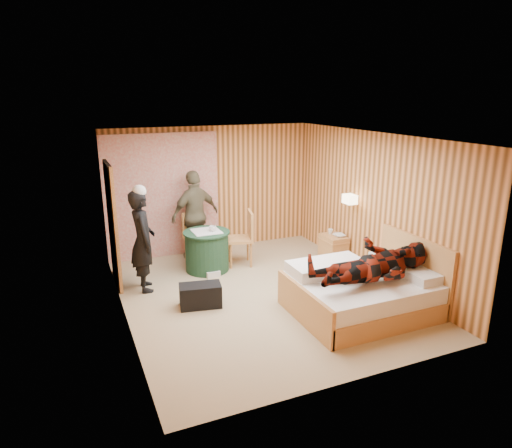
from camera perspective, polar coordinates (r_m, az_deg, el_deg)
name	(u,v)px	position (r m, az deg, el deg)	size (l,w,h in m)	color
floor	(261,294)	(7.41, 0.61, -8.78)	(4.20, 5.00, 0.01)	tan
ceiling	(261,137)	(6.75, 0.68, 10.85)	(4.20, 5.00, 0.01)	white
wall_back	(211,189)	(9.26, -5.63, 4.39)	(4.20, 0.02, 2.50)	#F5A15E
wall_left	(120,236)	(6.46, -16.68, -1.41)	(0.02, 5.00, 2.50)	#F5A15E
wall_right	(374,206)	(8.03, 14.50, 2.13)	(0.02, 5.00, 2.50)	#F5A15E
curtain	(163,196)	(8.96, -11.59, 3.41)	(2.20, 0.08, 2.40)	beige
doorway	(112,225)	(7.86, -17.52, -0.10)	(0.06, 0.90, 2.05)	black
wall_lamp	(350,199)	(8.27, 11.67, 3.07)	(0.26, 0.24, 0.16)	gold
bed	(361,292)	(6.94, 13.05, -8.28)	(1.97, 1.52, 1.05)	tan
nightstand	(333,248)	(8.84, 9.64, -2.97)	(0.39, 0.53, 0.51)	tan
round_table	(207,250)	(8.30, -6.15, -3.31)	(0.84, 0.84, 0.74)	#21482D
chair_far	(195,232)	(8.84, -7.62, -1.00)	(0.54, 0.54, 0.93)	tan
chair_near	(244,234)	(8.46, -1.49, -1.25)	(0.56, 0.56, 1.02)	tan
duffel_bag	(200,296)	(7.00, -6.96, -8.87)	(0.62, 0.33, 0.35)	black
sneaker_left	(211,287)	(7.57, -5.59, -7.80)	(0.27, 0.11, 0.12)	silver
sneaker_right	(213,274)	(8.08, -5.37, -6.27)	(0.24, 0.10, 0.11)	silver
woman_standing	(143,241)	(7.53, -13.98, -2.05)	(0.61, 0.40, 1.67)	black
man_at_table	(195,215)	(8.80, -7.59, 1.10)	(1.01, 0.42, 1.72)	brown
man_on_bed	(376,255)	(6.54, 14.73, -3.76)	(1.77, 0.67, 0.86)	#641609
book_lower	(335,236)	(8.72, 9.90, -1.47)	(0.17, 0.22, 0.02)	silver
book_upper	(335,235)	(8.71, 9.90, -1.34)	(0.16, 0.22, 0.02)	silver
cup_nightstand	(330,231)	(8.85, 9.28, -0.92)	(0.10, 0.10, 0.09)	silver
cup_table	(213,228)	(8.15, -5.46, -0.56)	(0.12, 0.12, 0.10)	silver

